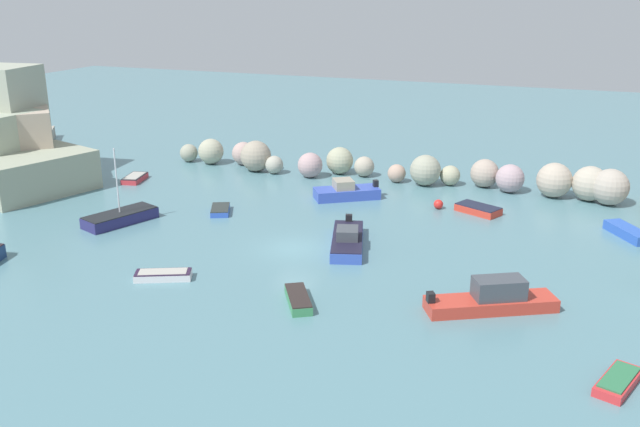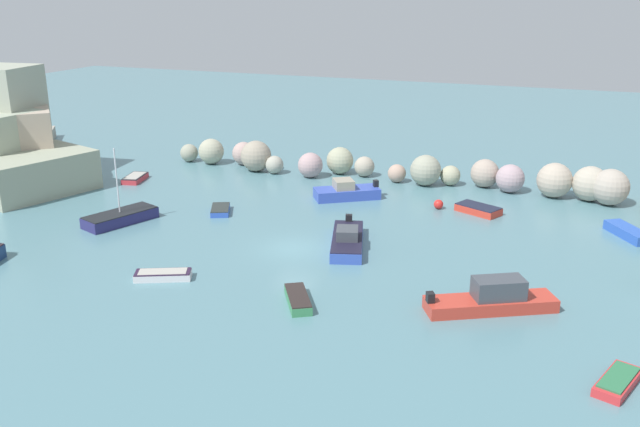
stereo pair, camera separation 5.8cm
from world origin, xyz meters
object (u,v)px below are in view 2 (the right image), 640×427
Objects in this scene: moored_boat_6 at (347,240)px; moored_boat_7 at (478,209)px; channel_buoy at (438,204)px; moored_boat_3 at (347,192)px; moored_boat_0 at (220,210)px; moored_boat_9 at (493,299)px; moored_boat_2 at (163,275)px; moored_boat_11 at (628,232)px; moored_boat_10 at (618,381)px; moored_boat_1 at (120,217)px; moored_boat_4 at (298,299)px; moored_boat_8 at (135,178)px.

moored_boat_6 reaches higher than moored_boat_7.
channel_buoy is 7.13m from moored_boat_3.
moored_boat_9 is at bearing 41.11° from moored_boat_0.
moored_boat_9 reaches higher than moored_boat_2.
channel_buoy reaches higher than moored_boat_0.
moored_boat_9 is at bearing 121.02° from moored_boat_11.
moored_boat_7 is 22.50m from moored_boat_10.
moored_boat_1 is 1.70× the size of moored_boat_4.
moored_boat_7 is at bearing 2.11° from channel_buoy.
moored_boat_4 is 0.86× the size of moored_boat_11.
moored_boat_8 is at bearing -139.91° from moored_boat_0.
moored_boat_9 reaches higher than moored_boat_8.
moored_boat_8 is (-21.96, 16.48, -0.00)m from moored_boat_4.
moored_boat_2 reaches higher than moored_boat_10.
moored_boat_9 is 15.55m from moored_boat_11.
moored_boat_6 reaches higher than moored_boat_4.
moored_boat_1 is 1.55× the size of moored_boat_7.
moored_boat_9 is at bearing -68.46° from channel_buoy.
moored_boat_10 is (26.21, -13.86, 0.01)m from moored_boat_0.
moored_boat_11 is at bearing -74.94° from moored_boat_4.
moored_boat_8 is (-25.25, -1.82, -0.10)m from channel_buoy.
channel_buoy reaches higher than moored_boat_4.
channel_buoy is at bearing -41.84° from moored_boat_4.
moored_boat_2 is 0.88× the size of moored_boat_11.
channel_buoy is at bearing -131.14° from moored_boat_10.
moored_boat_9 is (17.56, 2.82, 0.36)m from moored_boat_2.
moored_boat_0 is 16.08m from moored_boat_4.
channel_buoy reaches higher than moored_boat_8.
moored_boat_11 reaches higher than moored_boat_10.
moored_boat_0 is 0.42× the size of moored_boat_9.
moored_boat_8 is at bearing 57.11° from moored_boat_11.
moored_boat_0 is at bearing 127.57° from moored_boat_9.
moored_boat_2 is 0.94× the size of moored_boat_7.
moored_boat_10 is (11.83, -20.53, -0.13)m from channel_buoy.
moored_boat_6 is 22.99m from moored_boat_8.
moored_boat_0 is (-14.38, -6.67, -0.13)m from channel_buoy.
channel_buoy is 0.19× the size of moored_boat_11.
channel_buoy is 21.51m from moored_boat_2.
moored_boat_2 is at bearing 76.81° from moored_boat_7.
moored_boat_9 is (9.35, 2.94, 0.35)m from moored_boat_4.
moored_boat_9 is 2.09× the size of moored_boat_10.
channel_buoy is 0.11× the size of moored_boat_9.
moored_boat_2 is 0.63× the size of moored_boat_3.
moored_boat_7 is at bearing 79.96° from moored_boat_8.
moored_boat_10 is at bearing 98.60° from moored_boat_3.
moored_boat_0 is at bearing -98.96° from moored_boat_10.
moored_boat_8 reaches higher than moored_boat_0.
moored_boat_9 is 1.78× the size of moored_boat_11.
moored_boat_7 is 28.18m from moored_boat_8.
moored_boat_3 reaches higher than moored_boat_11.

